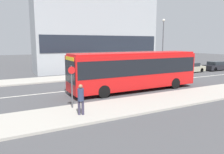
# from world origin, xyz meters

# --- Properties ---
(ground_plane) EXTENTS (120.00, 120.00, 0.00)m
(ground_plane) POSITION_xyz_m (0.00, 0.00, 0.00)
(ground_plane) COLOR #444447
(sidewalk_near) EXTENTS (44.00, 3.50, 0.13)m
(sidewalk_near) POSITION_xyz_m (0.00, -6.25, 0.07)
(sidewalk_near) COLOR #A39E93
(sidewalk_near) RESTS_ON ground_plane
(sidewalk_far) EXTENTS (44.00, 3.50, 0.13)m
(sidewalk_far) POSITION_xyz_m (0.00, 6.25, 0.07)
(sidewalk_far) COLOR #A39E93
(sidewalk_far) RESTS_ON ground_plane
(lane_centerline) EXTENTS (41.80, 0.16, 0.01)m
(lane_centerline) POSITION_xyz_m (0.00, 0.00, 0.00)
(lane_centerline) COLOR silver
(lane_centerline) RESTS_ON ground_plane
(apartment_block_left_tower) EXTENTS (17.83, 4.25, 14.09)m
(apartment_block_left_tower) POSITION_xyz_m (5.16, 11.59, 7.04)
(apartment_block_left_tower) COLOR #9EA3A8
(apartment_block_left_tower) RESTS_ON ground_plane
(city_bus) EXTENTS (11.34, 2.63, 3.22)m
(city_bus) POSITION_xyz_m (2.32, -2.33, 1.86)
(city_bus) COLOR red
(city_bus) RESTS_ON ground_plane
(parked_car_0) EXTENTS (3.99, 1.72, 1.29)m
(parked_car_0) POSITION_xyz_m (15.42, 3.53, 0.62)
(parked_car_0) COLOR #A39E84
(parked_car_0) RESTS_ON ground_plane
(parked_car_1) EXTENTS (4.47, 1.68, 1.31)m
(parked_car_1) POSITION_xyz_m (20.50, 3.25, 0.62)
(parked_car_1) COLOR black
(parked_car_1) RESTS_ON ground_plane
(pedestrian_near_stop) EXTENTS (0.34, 0.34, 1.70)m
(pedestrian_near_stop) POSITION_xyz_m (-4.09, -6.67, 1.10)
(pedestrian_near_stop) COLOR #383347
(pedestrian_near_stop) RESTS_ON sidewalk_near
(bus_stop_sign) EXTENTS (0.44, 0.12, 2.58)m
(bus_stop_sign) POSITION_xyz_m (-4.11, -5.21, 1.64)
(bus_stop_sign) COLOR #4C4C51
(bus_stop_sign) RESTS_ON sidewalk_near
(street_lamp) EXTENTS (0.36, 0.36, 7.03)m
(street_lamp) POSITION_xyz_m (12.22, 5.66, 4.41)
(street_lamp) COLOR #4C4C51
(street_lamp) RESTS_ON sidewalk_far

